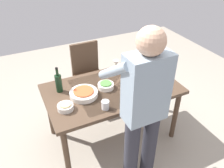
{
  "coord_description": "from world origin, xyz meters",
  "views": [
    {
      "loc": [
        0.94,
        1.95,
        2.23
      ],
      "look_at": [
        0.0,
        0.0,
        0.78
      ],
      "focal_mm": 37.45,
      "sensor_mm": 36.0,
      "label": 1
    }
  ],
  "objects_px": {
    "person_server": "(143,108)",
    "water_cup_near_left": "(162,77)",
    "water_cup_near_right": "(105,105)",
    "dinner_plate_near": "(131,94)",
    "side_bowl_salad": "(106,85)",
    "side_bowl_bread": "(65,107)",
    "wine_glass_left": "(116,64)",
    "wine_bottle": "(59,83)",
    "chair_near": "(88,70)",
    "serving_bowl_pasta": "(84,93)",
    "dining_table": "(112,93)"
  },
  "relations": [
    {
      "from": "wine_bottle",
      "to": "side_bowl_bread",
      "type": "distance_m",
      "value": 0.34
    },
    {
      "from": "water_cup_near_right",
      "to": "serving_bowl_pasta",
      "type": "relative_size",
      "value": 0.3
    },
    {
      "from": "wine_glass_left",
      "to": "water_cup_near_left",
      "type": "distance_m",
      "value": 0.58
    },
    {
      "from": "chair_near",
      "to": "dinner_plate_near",
      "type": "height_order",
      "value": "chair_near"
    },
    {
      "from": "wine_glass_left",
      "to": "dinner_plate_near",
      "type": "height_order",
      "value": "wine_glass_left"
    },
    {
      "from": "wine_bottle",
      "to": "water_cup_near_right",
      "type": "distance_m",
      "value": 0.6
    },
    {
      "from": "dining_table",
      "to": "side_bowl_salad",
      "type": "relative_size",
      "value": 8.31
    },
    {
      "from": "side_bowl_salad",
      "to": "side_bowl_bread",
      "type": "distance_m",
      "value": 0.54
    },
    {
      "from": "wine_glass_left",
      "to": "water_cup_near_left",
      "type": "xyz_separation_m",
      "value": [
        -0.39,
        0.42,
        -0.06
      ]
    },
    {
      "from": "water_cup_near_left",
      "to": "water_cup_near_right",
      "type": "height_order",
      "value": "water_cup_near_left"
    },
    {
      "from": "person_server",
      "to": "wine_bottle",
      "type": "relative_size",
      "value": 5.71
    },
    {
      "from": "wine_glass_left",
      "to": "side_bowl_bread",
      "type": "relative_size",
      "value": 0.94
    },
    {
      "from": "dinner_plate_near",
      "to": "side_bowl_bread",
      "type": "bearing_deg",
      "value": -4.48
    },
    {
      "from": "side_bowl_salad",
      "to": "dinner_plate_near",
      "type": "bearing_deg",
      "value": 131.22
    },
    {
      "from": "chair_near",
      "to": "side_bowl_bread",
      "type": "height_order",
      "value": "chair_near"
    },
    {
      "from": "side_bowl_salad",
      "to": "side_bowl_bread",
      "type": "bearing_deg",
      "value": 18.17
    },
    {
      "from": "water_cup_near_right",
      "to": "dinner_plate_near",
      "type": "xyz_separation_m",
      "value": [
        -0.35,
        -0.1,
        -0.04
      ]
    },
    {
      "from": "water_cup_near_right",
      "to": "person_server",
      "type": "bearing_deg",
      "value": 114.81
    },
    {
      "from": "dining_table",
      "to": "water_cup_near_left",
      "type": "distance_m",
      "value": 0.62
    },
    {
      "from": "side_bowl_salad",
      "to": "dinner_plate_near",
      "type": "height_order",
      "value": "side_bowl_salad"
    },
    {
      "from": "person_server",
      "to": "water_cup_near_left",
      "type": "distance_m",
      "value": 0.87
    },
    {
      "from": "wine_bottle",
      "to": "wine_glass_left",
      "type": "height_order",
      "value": "wine_bottle"
    },
    {
      "from": "dining_table",
      "to": "wine_bottle",
      "type": "height_order",
      "value": "wine_bottle"
    },
    {
      "from": "dining_table",
      "to": "chair_near",
      "type": "distance_m",
      "value": 0.82
    },
    {
      "from": "wine_glass_left",
      "to": "water_cup_near_right",
      "type": "relative_size",
      "value": 1.66
    },
    {
      "from": "side_bowl_salad",
      "to": "side_bowl_bread",
      "type": "height_order",
      "value": "same"
    },
    {
      "from": "dining_table",
      "to": "side_bowl_salad",
      "type": "distance_m",
      "value": 0.13
    },
    {
      "from": "water_cup_near_left",
      "to": "water_cup_near_right",
      "type": "relative_size",
      "value": 1.07
    },
    {
      "from": "dining_table",
      "to": "person_server",
      "type": "bearing_deg",
      "value": 86.9
    },
    {
      "from": "water_cup_near_left",
      "to": "side_bowl_salad",
      "type": "distance_m",
      "value": 0.67
    },
    {
      "from": "person_server",
      "to": "wine_bottle",
      "type": "xyz_separation_m",
      "value": [
        0.51,
        -0.88,
        -0.12
      ]
    },
    {
      "from": "person_server",
      "to": "wine_bottle",
      "type": "bearing_deg",
      "value": -59.84
    },
    {
      "from": "dinner_plate_near",
      "to": "water_cup_near_left",
      "type": "bearing_deg",
      "value": -169.37
    },
    {
      "from": "water_cup_near_right",
      "to": "dinner_plate_near",
      "type": "distance_m",
      "value": 0.37
    },
    {
      "from": "wine_glass_left",
      "to": "side_bowl_salad",
      "type": "height_order",
      "value": "wine_glass_left"
    },
    {
      "from": "chair_near",
      "to": "dinner_plate_near",
      "type": "bearing_deg",
      "value": 97.29
    },
    {
      "from": "serving_bowl_pasta",
      "to": "person_server",
      "type": "bearing_deg",
      "value": 113.87
    },
    {
      "from": "dining_table",
      "to": "dinner_plate_near",
      "type": "bearing_deg",
      "value": 123.79
    },
    {
      "from": "wine_bottle",
      "to": "water_cup_near_left",
      "type": "relative_size",
      "value": 3.04
    },
    {
      "from": "serving_bowl_pasta",
      "to": "dinner_plate_near",
      "type": "relative_size",
      "value": 1.3
    },
    {
      "from": "side_bowl_salad",
      "to": "dinner_plate_near",
      "type": "relative_size",
      "value": 0.78
    },
    {
      "from": "water_cup_near_left",
      "to": "serving_bowl_pasta",
      "type": "relative_size",
      "value": 0.32
    },
    {
      "from": "water_cup_near_left",
      "to": "water_cup_near_right",
      "type": "xyz_separation_m",
      "value": [
        0.81,
        0.19,
        -0.0
      ]
    },
    {
      "from": "dining_table",
      "to": "serving_bowl_pasta",
      "type": "xyz_separation_m",
      "value": [
        0.34,
        0.01,
        0.11
      ]
    },
    {
      "from": "dining_table",
      "to": "chair_near",
      "type": "xyz_separation_m",
      "value": [
        -0.0,
        -0.81,
        -0.13
      ]
    },
    {
      "from": "serving_bowl_pasta",
      "to": "side_bowl_salad",
      "type": "relative_size",
      "value": 1.67
    },
    {
      "from": "chair_near",
      "to": "water_cup_near_left",
      "type": "distance_m",
      "value": 1.12
    },
    {
      "from": "side_bowl_bread",
      "to": "person_server",
      "type": "bearing_deg",
      "value": 134.71
    },
    {
      "from": "dining_table",
      "to": "person_server",
      "type": "height_order",
      "value": "person_server"
    },
    {
      "from": "wine_bottle",
      "to": "side_bowl_bread",
      "type": "xyz_separation_m",
      "value": [
        0.03,
        0.33,
        -0.08
      ]
    }
  ]
}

